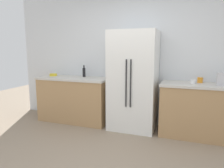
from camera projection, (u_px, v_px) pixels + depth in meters
The scene contains 8 objects.
kitchen_back_panel at pixel (138, 52), 4.27m from camera, with size 5.46×0.10×2.91m, color silver.
counter_left at pixel (75, 99), 4.51m from camera, with size 1.50×0.65×0.93m.
counter_right at pixel (199, 110), 3.68m from camera, with size 1.31×0.65×0.93m.
refrigerator at pixel (133, 81), 3.98m from camera, with size 0.86×0.67×1.85m.
bottle_a at pixel (84, 72), 4.50m from camera, with size 0.06×0.06×0.25m.
cup_a at pixel (200, 80), 3.74m from camera, with size 0.09×0.09×0.09m, color orange.
cup_b at pixel (193, 82), 3.63m from camera, with size 0.09×0.09×0.07m, color white.
bowl_a at pixel (53, 75), 4.68m from camera, with size 0.16×0.16×0.05m, color yellow.
Camera 1 is at (1.01, -2.23, 1.51)m, focal length 34.17 mm.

